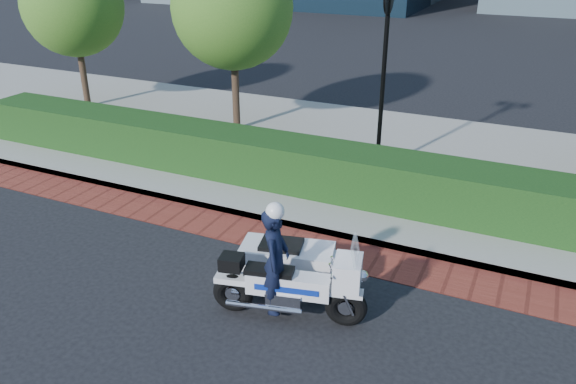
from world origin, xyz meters
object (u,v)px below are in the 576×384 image
at_px(lamppost, 385,49).
at_px(police_motorcycle, 287,268).
at_px(tree_a, 73,6).
at_px(tree_b, 232,8).

distance_m(lamppost, police_motorcycle, 5.92).
distance_m(tree_a, tree_b, 5.50).
bearing_deg(tree_b, tree_a, 180.00).
bearing_deg(tree_b, lamppost, -16.11).
xyz_separation_m(lamppost, tree_a, (-10.00, 1.30, 0.26)).
xyz_separation_m(lamppost, tree_b, (-4.50, 1.30, 0.48)).
xyz_separation_m(lamppost, police_motorcycle, (0.20, -5.45, -2.31)).
relative_size(tree_a, tree_b, 0.94).
distance_m(tree_a, police_motorcycle, 12.50).
relative_size(tree_a, police_motorcycle, 1.99).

